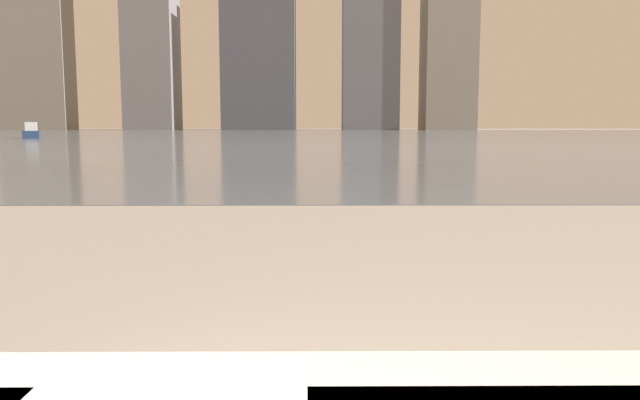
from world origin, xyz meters
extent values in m
cube|color=slate|center=(0.00, 62.00, 0.01)|extent=(180.00, 110.00, 0.01)
cube|color=navy|center=(-19.11, 42.50, 0.26)|extent=(1.96, 3.02, 0.50)
cube|color=silver|center=(-19.11, 42.50, 0.80)|extent=(1.06, 1.26, 0.57)
cube|color=#4C515B|center=(-10.36, 118.00, 12.32)|extent=(13.39, 8.74, 24.65)
cube|color=slate|center=(10.30, 118.00, 18.29)|extent=(10.39, 6.24, 36.58)
cube|color=gray|center=(24.78, 118.00, 14.21)|extent=(9.38, 8.77, 28.42)
camera|label=1|loc=(-0.01, 0.19, 0.88)|focal=35.00mm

